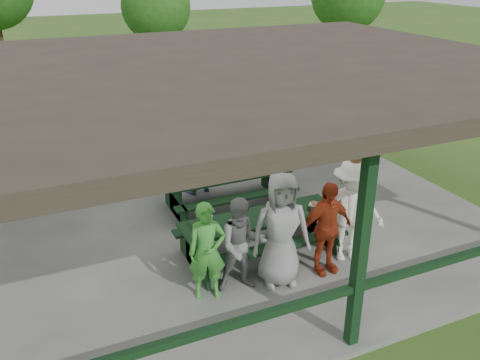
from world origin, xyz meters
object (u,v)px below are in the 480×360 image
contestant_red (326,228)px  farm_trailer (85,108)px  picnic_table_near (260,230)px  spectator_blue (143,156)px  spectator_grey (276,148)px  contestant_green (207,251)px  picnic_table_far (228,185)px  pickup_truck (141,97)px  contestant_white_fedora (350,211)px  contestant_grey_left (242,245)px  spectator_lblue (198,161)px  contestant_grey_mid (281,230)px

contestant_red → farm_trailer: size_ratio=0.43×
picnic_table_near → spectator_blue: spectator_blue is taller
contestant_red → spectator_blue: bearing=112.1°
spectator_grey → contestant_green: bearing=28.2°
picnic_table_far → pickup_truck: (0.00, 7.44, 0.19)m
contestant_white_fedora → spectator_blue: (-2.52, 4.30, -0.10)m
spectator_grey → farm_trailer: 7.19m
picnic_table_near → contestant_green: bearing=-148.8°
contestant_grey_left → spectator_lblue: 3.82m
contestant_green → spectator_lblue: contestant_green is taller
contestant_green → picnic_table_far: bearing=76.0°
picnic_table_far → contestant_red: 3.01m
contestant_red → contestant_white_fedora: contestant_white_fedora is taller
picnic_table_far → farm_trailer: size_ratio=0.71×
contestant_grey_left → pickup_truck: bearing=96.5°
picnic_table_far → spectator_lblue: (-0.34, 0.95, 0.27)m
farm_trailer → contestant_grey_left: bearing=-63.7°
pickup_truck → farm_trailer: size_ratio=1.46×
contestant_green → contestant_white_fedora: size_ratio=0.83×
farm_trailer → contestant_grey_mid: bearing=-60.2°
contestant_white_fedora → pickup_truck: contestant_white_fedora is taller
contestant_white_fedora → spectator_blue: bearing=139.1°
spectator_blue → pickup_truck: size_ratio=0.30×
contestant_grey_left → contestant_red: contestant_red is taller
picnic_table_far → contestant_grey_left: contestant_grey_left is taller
contestant_grey_mid → contestant_red: (0.84, -0.03, -0.15)m
picnic_table_near → spectator_grey: spectator_grey is taller
contestant_grey_mid → spectator_grey: size_ratio=1.28×
picnic_table_near → picnic_table_far: (0.23, 2.00, -0.00)m
picnic_table_far → spectator_blue: (-1.42, 1.53, 0.36)m
picnic_table_far → pickup_truck: bearing=90.0°
pickup_truck → spectator_blue: bearing=158.5°
spectator_blue → pickup_truck: spectator_blue is taller
contestant_white_fedora → spectator_grey: size_ratio=1.27×
contestant_white_fedora → picnic_table_far: bearing=130.4°
spectator_blue → farm_trailer: bearing=-99.3°
contestant_green → spectator_grey: contestant_green is taller
contestant_grey_mid → contestant_green: bearing=-171.8°
picnic_table_near → picnic_table_far: same height
spectator_blue → spectator_grey: bearing=156.1°
contestant_grey_left → pickup_truck: size_ratio=0.29×
spectator_lblue → contestant_grey_left: bearing=73.9°
spectator_lblue → spectator_blue: bearing=-35.1°
contestant_grey_left → contestant_red: (1.47, -0.13, 0.03)m
picnic_table_near → farm_trailer: farm_trailer is taller
contestant_grey_left → farm_trailer: size_ratio=0.42×
picnic_table_near → contestant_red: bearing=-51.8°
spectator_blue → farm_trailer: size_ratio=0.44×
contestant_grey_mid → pickup_truck: size_ratio=0.35×
picnic_table_near → contestant_white_fedora: size_ratio=1.49×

